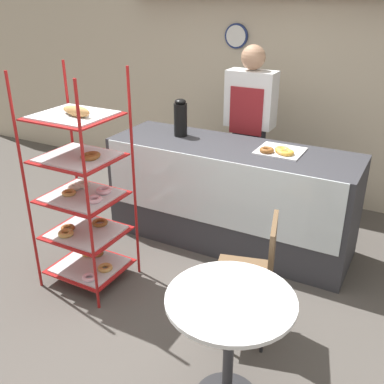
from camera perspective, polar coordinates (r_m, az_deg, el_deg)
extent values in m
plane|color=#4C4742|center=(3.54, -3.17, -14.37)|extent=(14.00, 14.00, 0.00)
cube|color=beige|center=(5.11, 11.51, 14.24)|extent=(10.00, 0.06, 2.70)
cylinder|color=navy|center=(5.19, 5.66, 19.11)|extent=(0.26, 0.03, 0.26)
cylinder|color=white|center=(5.18, 5.58, 19.10)|extent=(0.23, 0.00, 0.23)
cube|color=#333338|center=(4.16, 4.86, -0.42)|extent=(2.24, 0.71, 0.95)
cube|color=silver|center=(3.79, 2.73, -0.12)|extent=(2.15, 0.01, 0.61)
cylinder|color=#A51919|center=(3.54, -20.39, 0.33)|extent=(0.02, 0.02, 1.72)
cylinder|color=#A51919|center=(3.15, -13.04, -1.77)|extent=(0.02, 0.02, 1.72)
cylinder|color=#A51919|center=(3.88, -14.61, 3.21)|extent=(0.02, 0.02, 1.72)
cylinder|color=#A51919|center=(3.53, -7.39, 1.62)|extent=(0.02, 0.02, 1.72)
cube|color=#A51919|center=(3.86, -12.79, -9.16)|extent=(0.57, 0.52, 0.01)
cube|color=silver|center=(3.85, -12.81, -9.02)|extent=(0.51, 0.46, 0.01)
torus|color=gold|center=(3.98, -12.94, -7.42)|extent=(0.13, 0.13, 0.04)
torus|color=tan|center=(3.75, -10.96, -9.42)|extent=(0.12, 0.12, 0.03)
torus|color=#EAB2C1|center=(3.67, -12.94, -10.50)|extent=(0.11, 0.11, 0.03)
torus|color=brown|center=(3.96, -12.01, -7.58)|extent=(0.12, 0.12, 0.03)
cube|color=#A51919|center=(3.70, -13.24, -5.07)|extent=(0.57, 0.52, 0.01)
cube|color=silver|center=(3.69, -13.26, -4.91)|extent=(0.51, 0.46, 0.01)
torus|color=brown|center=(3.76, -11.62, -3.83)|extent=(0.13, 0.13, 0.03)
torus|color=tan|center=(3.65, -15.74, -5.07)|extent=(0.12, 0.12, 0.04)
torus|color=brown|center=(3.73, -15.50, -4.43)|extent=(0.11, 0.11, 0.03)
cube|color=#A51919|center=(3.55, -13.73, -0.62)|extent=(0.57, 0.52, 0.01)
cube|color=silver|center=(3.55, -13.75, -0.44)|extent=(0.51, 0.46, 0.01)
torus|color=#EAB2C1|center=(3.41, -12.33, -0.91)|extent=(0.12, 0.12, 0.03)
torus|color=tan|center=(3.57, -15.37, -0.08)|extent=(0.11, 0.11, 0.03)
torus|color=silver|center=(3.68, -13.68, 0.94)|extent=(0.11, 0.11, 0.04)
torus|color=silver|center=(3.67, -14.72, 0.69)|extent=(0.11, 0.11, 0.03)
torus|color=#EAB2C1|center=(3.54, -11.14, 0.20)|extent=(0.12, 0.12, 0.04)
cube|color=#A51919|center=(3.44, -14.25, 4.17)|extent=(0.57, 0.52, 0.01)
cube|color=silver|center=(3.43, -14.27, 4.35)|extent=(0.51, 0.46, 0.01)
torus|color=brown|center=(3.35, -12.85, 4.43)|extent=(0.13, 0.13, 0.03)
torus|color=brown|center=(3.38, -12.53, 4.60)|extent=(0.12, 0.12, 0.03)
cube|color=#A51919|center=(3.34, -14.82, 9.26)|extent=(0.57, 0.52, 0.01)
cube|color=silver|center=(3.34, -14.84, 9.46)|extent=(0.51, 0.46, 0.01)
ellipsoid|color=#B27F47|center=(3.24, -14.32, 9.88)|extent=(0.21, 0.08, 0.08)
ellipsoid|color=#B27F47|center=(3.31, -14.60, 10.01)|extent=(0.22, 0.11, 0.06)
cube|color=#282833|center=(4.68, 7.00, 2.60)|extent=(0.28, 0.19, 0.97)
cube|color=silver|center=(4.46, 7.50, 11.63)|extent=(0.47, 0.22, 0.54)
cube|color=maroon|center=(4.38, 6.88, 10.12)|extent=(0.33, 0.01, 0.45)
sphere|color=tan|center=(4.39, 7.79, 16.60)|extent=(0.23, 0.23, 0.23)
cylinder|color=#333338|center=(2.66, 4.65, -19.63)|extent=(0.06, 0.06, 0.70)
cylinder|color=white|center=(2.43, 4.94, -13.48)|extent=(0.70, 0.70, 0.02)
cylinder|color=black|center=(3.34, 3.90, -11.95)|extent=(0.02, 0.02, 0.47)
cylinder|color=black|center=(3.09, 2.84, -15.43)|extent=(0.02, 0.02, 0.47)
cylinder|color=black|center=(3.32, 9.53, -12.59)|extent=(0.02, 0.02, 0.47)
cylinder|color=black|center=(3.07, 9.02, -16.17)|extent=(0.02, 0.02, 0.47)
cube|color=brown|center=(3.05, 6.54, -10.30)|extent=(0.47, 0.47, 0.03)
cube|color=brown|center=(2.93, 10.17, -7.25)|extent=(0.12, 0.36, 0.40)
cylinder|color=black|center=(4.23, -1.46, 9.15)|extent=(0.12, 0.12, 0.31)
ellipsoid|color=black|center=(4.18, -1.49, 11.42)|extent=(0.11, 0.11, 0.05)
cube|color=silver|center=(3.91, 11.14, 5.14)|extent=(0.38, 0.35, 0.01)
torus|color=tan|center=(3.82, 11.64, 4.98)|extent=(0.12, 0.12, 0.03)
torus|color=gold|center=(3.85, 11.45, 5.15)|extent=(0.13, 0.13, 0.03)
torus|color=tan|center=(3.88, 11.35, 5.33)|extent=(0.12, 0.12, 0.03)
torus|color=#EAB2C1|center=(3.90, 11.27, 5.41)|extent=(0.12, 0.12, 0.03)
torus|color=brown|center=(3.83, 9.47, 5.28)|extent=(0.12, 0.12, 0.04)
torus|color=gold|center=(3.81, 11.91, 4.93)|extent=(0.13, 0.13, 0.03)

